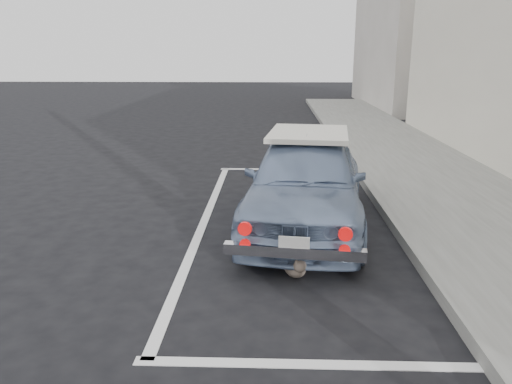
# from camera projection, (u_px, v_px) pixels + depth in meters

# --- Properties ---
(ground) EXTENTS (80.00, 80.00, 0.00)m
(ground) POSITION_uv_depth(u_px,v_px,m) (258.00, 331.00, 4.53)
(ground) COLOR black
(ground) RESTS_ON ground
(building_far) EXTENTS (3.50, 10.00, 8.00)m
(building_far) POSITION_uv_depth(u_px,v_px,m) (412.00, 17.00, 22.49)
(building_far) COLOR #B5ADA4
(building_far) RESTS_ON ground
(pline_rear) EXTENTS (3.00, 0.12, 0.01)m
(pline_rear) POSITION_uv_depth(u_px,v_px,m) (318.00, 364.00, 4.03)
(pline_rear) COLOR silver
(pline_rear) RESTS_ON ground
(pline_front) EXTENTS (3.00, 0.12, 0.01)m
(pline_front) POSITION_uv_depth(u_px,v_px,m) (290.00, 169.00, 10.77)
(pline_front) COLOR silver
(pline_front) RESTS_ON ground
(pline_side) EXTENTS (0.12, 7.00, 0.01)m
(pline_side) POSITION_uv_depth(u_px,v_px,m) (204.00, 222.00, 7.44)
(pline_side) COLOR silver
(pline_side) RESTS_ON ground
(retro_coupe) EXTENTS (2.09, 4.17, 1.36)m
(retro_coupe) POSITION_uv_depth(u_px,v_px,m) (306.00, 180.00, 7.11)
(retro_coupe) COLOR #6F83A4
(retro_coupe) RESTS_ON ground
(cat) EXTENTS (0.34, 0.53, 0.29)m
(cat) POSITION_uv_depth(u_px,v_px,m) (295.00, 266.00, 5.59)
(cat) COLOR #695F50
(cat) RESTS_ON ground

